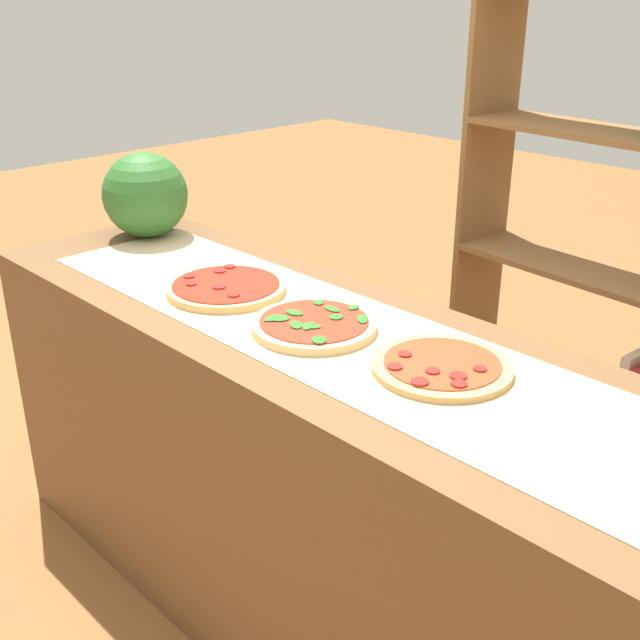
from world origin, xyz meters
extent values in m
plane|color=brown|center=(0.00, 0.00, 0.00)|extent=(12.00, 12.00, 0.00)
cube|color=brown|center=(0.00, 0.00, 0.44)|extent=(2.13, 0.62, 0.88)
cube|color=tan|center=(0.00, 0.00, 0.88)|extent=(1.75, 0.43, 0.00)
cylinder|color=#DBB26B|center=(-0.33, -0.02, 0.89)|extent=(0.31, 0.31, 0.02)
cylinder|color=#AD2314|center=(-0.33, -0.02, 0.90)|extent=(0.28, 0.28, 0.00)
cylinder|color=maroon|center=(-0.44, -0.06, 0.91)|extent=(0.03, 0.03, 0.00)
cylinder|color=maroon|center=(-0.42, 0.07, 0.91)|extent=(0.03, 0.03, 0.00)
cylinder|color=maroon|center=(-0.39, -0.09, 0.91)|extent=(0.03, 0.03, 0.00)
cylinder|color=maroon|center=(-0.32, -0.05, 0.91)|extent=(0.03, 0.03, 0.00)
cylinder|color=maroon|center=(-0.25, -0.06, 0.91)|extent=(0.03, 0.03, 0.00)
cylinder|color=maroon|center=(-0.41, 0.03, 0.91)|extent=(0.03, 0.03, 0.00)
cylinder|color=#E5C17F|center=(0.00, -0.02, 0.89)|extent=(0.29, 0.29, 0.02)
cylinder|color=red|center=(0.00, -0.02, 0.90)|extent=(0.25, 0.25, 0.00)
ellipsoid|color=#286B23|center=(0.02, -0.05, 0.91)|extent=(0.04, 0.05, 0.00)
ellipsoid|color=#286B23|center=(0.01, 0.10, 0.91)|extent=(0.03, 0.04, 0.00)
ellipsoid|color=#286B23|center=(-0.06, -0.07, 0.91)|extent=(0.06, 0.06, 0.00)
ellipsoid|color=#286B23|center=(0.03, 0.03, 0.91)|extent=(0.04, 0.04, 0.00)
ellipsoid|color=#286B23|center=(-0.06, -0.02, 0.91)|extent=(0.05, 0.04, 0.00)
ellipsoid|color=#286B23|center=(-0.07, -0.08, 0.91)|extent=(0.03, 0.05, 0.00)
ellipsoid|color=#286B23|center=(0.08, 0.06, 0.91)|extent=(0.05, 0.05, 0.00)
ellipsoid|color=#286B23|center=(-0.07, 0.06, 0.91)|extent=(0.04, 0.04, 0.00)
ellipsoid|color=#286B23|center=(-0.01, -0.07, 0.91)|extent=(0.05, 0.05, 0.00)
ellipsoid|color=#286B23|center=(0.09, -0.09, 0.91)|extent=(0.05, 0.05, 0.00)
ellipsoid|color=#286B23|center=(-0.02, 0.05, 0.91)|extent=(0.05, 0.03, 0.00)
ellipsoid|color=#286B23|center=(0.02, -0.05, 0.91)|extent=(0.05, 0.05, 0.00)
cylinder|color=tan|center=(0.33, 0.03, 0.89)|extent=(0.29, 0.29, 0.01)
cylinder|color=red|center=(0.33, 0.03, 0.90)|extent=(0.24, 0.24, 0.00)
cylinder|color=maroon|center=(0.28, -0.06, 0.90)|extent=(0.03, 0.03, 0.00)
cylinder|color=maroon|center=(0.41, 0.06, 0.90)|extent=(0.03, 0.03, 0.00)
cylinder|color=maroon|center=(0.26, 0.00, 0.90)|extent=(0.03, 0.03, 0.00)
cylinder|color=maroon|center=(0.41, -0.03, 0.90)|extent=(0.03, 0.03, 0.00)
cylinder|color=maroon|center=(0.35, -0.02, 0.90)|extent=(0.03, 0.03, 0.00)
cylinder|color=maroon|center=(0.36, -0.07, 0.90)|extent=(0.04, 0.04, 0.00)
cylinder|color=maroon|center=(0.39, 0.00, 0.90)|extent=(0.04, 0.04, 0.00)
sphere|color=#2D6628|center=(-0.89, 0.11, 1.01)|extent=(0.26, 0.26, 0.26)
cube|color=brown|center=(-0.24, 0.99, 0.82)|extent=(0.04, 0.25, 1.65)
cube|color=brown|center=(0.22, 0.95, 0.01)|extent=(0.92, 0.32, 0.02)
cube|color=#47423D|center=(0.47, 0.93, 0.13)|extent=(0.06, 0.16, 0.22)
cube|color=#753384|center=(0.42, 0.93, 0.14)|extent=(0.05, 0.16, 0.25)
cube|color=#2D753D|center=(0.38, 0.93, 0.13)|extent=(0.04, 0.16, 0.23)
cube|color=brown|center=(0.22, 0.95, 0.42)|extent=(0.92, 0.32, 0.02)
cube|color=silver|center=(0.38, 0.93, 0.53)|extent=(0.04, 0.16, 0.21)
cube|color=brown|center=(0.22, 0.95, 0.82)|extent=(0.92, 0.32, 0.02)
cube|color=brown|center=(0.22, 0.95, 1.23)|extent=(0.92, 0.32, 0.02)
camera|label=1|loc=(1.19, -1.16, 1.62)|focal=43.75mm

